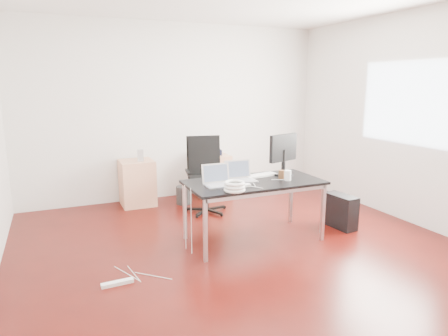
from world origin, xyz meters
name	(u,v)px	position (x,y,z in m)	size (l,w,h in m)	color
room_shell	(247,127)	(0.04, 0.00, 1.40)	(5.00, 5.00, 5.00)	#370906
desk	(254,185)	(0.26, 0.25, 0.68)	(1.60, 0.80, 0.73)	black
office_chair	(205,171)	(0.13, 1.54, 0.61)	(0.56, 0.58, 1.08)	black
filing_cabinet_left	(137,183)	(-0.74, 2.23, 0.35)	(0.50, 0.50, 0.70)	tan
filing_cabinet_right	(213,175)	(0.52, 2.23, 0.35)	(0.50, 0.50, 0.70)	tan
pc_tower	(340,211)	(1.50, 0.17, 0.22)	(0.20, 0.45, 0.44)	black
wastebasket	(184,195)	(-0.07, 1.99, 0.14)	(0.24, 0.24, 0.28)	black
power_strip	(117,283)	(-1.44, -0.24, 0.02)	(0.30, 0.06, 0.04)	white
laptop_left	(218,180)	(-0.20, 0.24, 0.79)	(0.33, 0.26, 0.23)	silver
laptop_right	(240,176)	(0.12, 0.33, 0.79)	(0.34, 0.27, 0.23)	silver
monitor	(283,152)	(0.75, 0.42, 1.01)	(0.44, 0.26, 0.51)	black
keyboard	(260,175)	(0.44, 0.44, 0.74)	(0.44, 0.14, 0.02)	white
cup_white	(288,175)	(0.64, 0.12, 0.79)	(0.08, 0.08, 0.12)	white
cup_brown	(282,174)	(0.62, 0.23, 0.78)	(0.08, 0.08, 0.10)	#52341C
cable_coil	(235,186)	(-0.15, -0.07, 0.78)	(0.24, 0.24, 0.11)	white
power_adapter	(247,185)	(0.07, 0.06, 0.74)	(0.07, 0.07, 0.03)	white
speaker	(140,155)	(-0.68, 2.17, 0.79)	(0.09, 0.08, 0.18)	#9E9E9E
navy_garment	(211,152)	(0.50, 2.24, 0.74)	(0.30, 0.24, 0.09)	black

